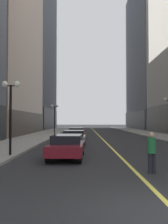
{
  "coord_description": "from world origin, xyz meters",
  "views": [
    {
      "loc": [
        -2.14,
        -5.93,
        2.12
      ],
      "look_at": [
        -2.28,
        23.23,
        3.09
      ],
      "focal_mm": 41.84,
      "sensor_mm": 36.0,
      "label": 1
    }
  ],
  "objects_px": {
    "car_red": "(78,133)",
    "pedestrian_in_green_parka": "(153,149)",
    "street_lamp_left_near": "(12,101)",
    "street_lamp_left_far": "(56,113)",
    "car_maroon": "(68,146)",
    "car_grey": "(75,138)"
  },
  "relations": [
    {
      "from": "car_maroon",
      "to": "car_grey",
      "type": "distance_m",
      "value": 6.74
    },
    {
      "from": "car_grey",
      "to": "street_lamp_left_far",
      "type": "relative_size",
      "value": 0.97
    },
    {
      "from": "street_lamp_left_near",
      "to": "car_maroon",
      "type": "bearing_deg",
      "value": -6.74
    },
    {
      "from": "car_grey",
      "to": "car_red",
      "type": "height_order",
      "value": "same"
    },
    {
      "from": "car_maroon",
      "to": "street_lamp_left_far",
      "type": "distance_m",
      "value": 23.34
    },
    {
      "from": "car_red",
      "to": "street_lamp_left_near",
      "type": "height_order",
      "value": "street_lamp_left_near"
    },
    {
      "from": "pedestrian_in_green_parka",
      "to": "street_lamp_left_far",
      "type": "relative_size",
      "value": 0.37
    },
    {
      "from": "car_red",
      "to": "street_lamp_left_near",
      "type": "bearing_deg",
      "value": -103.64
    },
    {
      "from": "car_grey",
      "to": "street_lamp_left_near",
      "type": "height_order",
      "value": "street_lamp_left_near"
    },
    {
      "from": "street_lamp_left_near",
      "to": "street_lamp_left_far",
      "type": "relative_size",
      "value": 1.0
    },
    {
      "from": "street_lamp_left_far",
      "to": "pedestrian_in_green_parka",
      "type": "bearing_deg",
      "value": -75.5
    },
    {
      "from": "car_red",
      "to": "pedestrian_in_green_parka",
      "type": "bearing_deg",
      "value": -79.2
    },
    {
      "from": "car_maroon",
      "to": "street_lamp_left_far",
      "type": "xyz_separation_m",
      "value": [
        -3.3,
        22.97,
        2.54
      ]
    },
    {
      "from": "car_grey",
      "to": "street_lamp_left_near",
      "type": "distance_m",
      "value": 7.66
    },
    {
      "from": "car_maroon",
      "to": "car_red",
      "type": "height_order",
      "value": "same"
    },
    {
      "from": "pedestrian_in_green_parka",
      "to": "street_lamp_left_near",
      "type": "bearing_deg",
      "value": 147.26
    },
    {
      "from": "car_grey",
      "to": "street_lamp_left_near",
      "type": "xyz_separation_m",
      "value": [
        -3.45,
        -6.35,
        2.54
      ]
    },
    {
      "from": "car_maroon",
      "to": "car_red",
      "type": "xyz_separation_m",
      "value": [
        0.14,
        14.56,
        -0.0
      ]
    },
    {
      "from": "street_lamp_left_near",
      "to": "car_red",
      "type": "bearing_deg",
      "value": 76.36
    },
    {
      "from": "car_grey",
      "to": "pedestrian_in_green_parka",
      "type": "xyz_separation_m",
      "value": [
        3.55,
        -10.85,
        0.24
      ]
    },
    {
      "from": "car_red",
      "to": "street_lamp_left_far",
      "type": "height_order",
      "value": "street_lamp_left_far"
    },
    {
      "from": "car_grey",
      "to": "street_lamp_left_far",
      "type": "distance_m",
      "value": 16.78
    }
  ]
}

